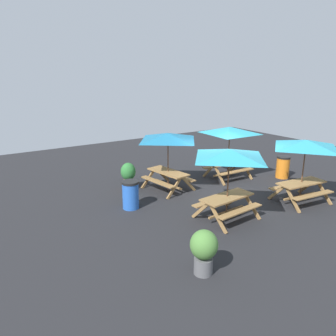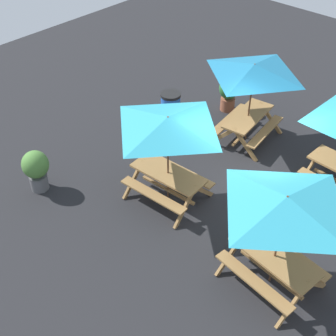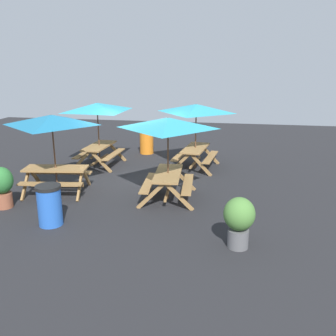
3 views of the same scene
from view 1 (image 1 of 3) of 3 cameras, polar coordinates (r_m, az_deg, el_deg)
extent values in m
plane|color=#232326|center=(12.56, 10.38, -5.10)|extent=(24.00, 24.00, 0.00)
cube|color=olive|center=(10.56, 10.27, -4.97)|extent=(1.84, 0.82, 0.05)
cube|color=olive|center=(10.34, 12.45, -7.31)|extent=(1.81, 0.38, 0.04)
cube|color=olive|center=(11.01, 8.08, -5.58)|extent=(1.81, 0.38, 0.04)
cube|color=olive|center=(9.94, 8.66, -8.59)|extent=(0.12, 0.80, 0.81)
cube|color=olive|center=(10.41, 5.75, -7.30)|extent=(0.12, 0.80, 0.81)
cube|color=olive|center=(11.04, 14.33, -6.33)|extent=(0.12, 0.80, 0.81)
cube|color=olive|center=(11.47, 11.47, -5.28)|extent=(0.12, 0.80, 0.81)
cube|color=olive|center=(10.76, 10.13, -7.55)|extent=(1.56, 0.18, 0.06)
cylinder|color=brown|center=(10.42, 10.38, -2.87)|extent=(0.04, 0.04, 2.30)
pyramid|color=teal|center=(10.14, 10.67, 2.53)|extent=(2.13, 2.13, 0.28)
cube|color=olive|center=(12.96, 0.00, -0.68)|extent=(0.94, 1.88, 0.05)
cube|color=olive|center=(13.40, 1.76, -1.41)|extent=(0.51, 1.82, 0.04)
cube|color=olive|center=(12.71, -1.86, -2.41)|extent=(0.51, 1.82, 0.04)
cube|color=olive|center=(12.77, 3.55, -2.71)|extent=(0.80, 0.17, 0.81)
cube|color=olive|center=(12.29, 1.14, -3.45)|extent=(0.80, 0.17, 0.81)
cube|color=olive|center=(13.86, -1.01, -1.15)|extent=(0.80, 0.17, 0.81)
cube|color=olive|center=(13.42, -3.38, -1.76)|extent=(0.80, 0.17, 0.81)
cube|color=olive|center=(13.12, 0.00, -2.85)|extent=(0.28, 1.55, 0.06)
cylinder|color=brown|center=(12.84, 0.00, 1.07)|extent=(0.04, 0.04, 2.30)
pyramid|color=teal|center=(12.62, 0.00, 5.50)|extent=(2.26, 2.26, 0.28)
cube|color=olive|center=(12.65, 22.23, -2.36)|extent=(1.87, 0.91, 0.05)
cube|color=olive|center=(12.41, 23.97, -4.33)|extent=(1.82, 0.47, 0.04)
cube|color=olive|center=(13.08, 20.31, -2.90)|extent=(1.82, 0.47, 0.04)
cube|color=olive|center=(11.98, 20.86, -5.11)|extent=(0.16, 0.80, 0.81)
cube|color=olive|center=(12.45, 18.41, -4.07)|extent=(0.16, 0.80, 0.81)
cube|color=olive|center=(13.13, 25.50, -3.80)|extent=(0.16, 0.80, 0.81)
cube|color=olive|center=(13.56, 23.11, -2.90)|extent=(0.16, 0.80, 0.81)
cube|color=olive|center=(12.81, 21.98, -4.57)|extent=(1.56, 0.26, 0.06)
cylinder|color=brown|center=(12.53, 22.43, -0.58)|extent=(0.04, 0.04, 2.30)
pyramid|color=teal|center=(12.30, 22.93, 3.92)|extent=(2.22, 2.22, 0.28)
cube|color=olive|center=(14.62, 10.43, 1.03)|extent=(1.83, 0.78, 0.05)
cube|color=olive|center=(14.31, 11.81, -0.59)|extent=(1.81, 0.34, 0.04)
cube|color=olive|center=(15.10, 9.01, 0.44)|extent=(1.81, 0.34, 0.04)
cube|color=olive|center=(13.97, 8.92, -1.20)|extent=(0.10, 0.80, 0.81)
cube|color=olive|center=(14.51, 7.09, -0.47)|extent=(0.10, 0.80, 0.81)
cube|color=olive|center=(14.98, 13.52, -0.26)|extent=(0.10, 0.80, 0.81)
cube|color=olive|center=(15.49, 11.65, 0.40)|extent=(0.10, 0.80, 0.81)
cube|color=olive|center=(14.77, 10.33, -0.92)|extent=(1.56, 0.14, 0.06)
cylinder|color=brown|center=(14.52, 10.51, 2.59)|extent=(0.04, 0.04, 2.30)
pyramid|color=teal|center=(14.32, 10.72, 6.52)|extent=(2.83, 2.83, 0.28)
cylinder|color=orange|center=(15.41, 19.34, 0.02)|extent=(0.56, 0.56, 0.90)
cylinder|color=black|center=(15.28, 19.51, 1.79)|extent=(0.59, 0.59, 0.08)
cylinder|color=blue|center=(11.35, -6.53, -4.84)|extent=(0.56, 0.56, 0.90)
cylinder|color=black|center=(11.19, -6.61, -2.50)|extent=(0.59, 0.59, 0.08)
cylinder|color=#935138|center=(13.22, -6.87, -2.92)|extent=(0.44, 0.44, 0.40)
ellipsoid|color=#2D7233|center=(13.05, -6.95, -0.62)|extent=(0.59, 0.59, 0.71)
cylinder|color=#59595B|center=(7.99, 6.16, -16.55)|extent=(0.44, 0.44, 0.40)
ellipsoid|color=#4C7F38|center=(7.71, 6.28, -13.12)|extent=(0.65, 0.65, 0.70)
camera|label=2|loc=(13.04, 56.98, 23.54)|focal=50.00mm
camera|label=3|loc=(6.09, -60.86, 1.01)|focal=40.00mm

